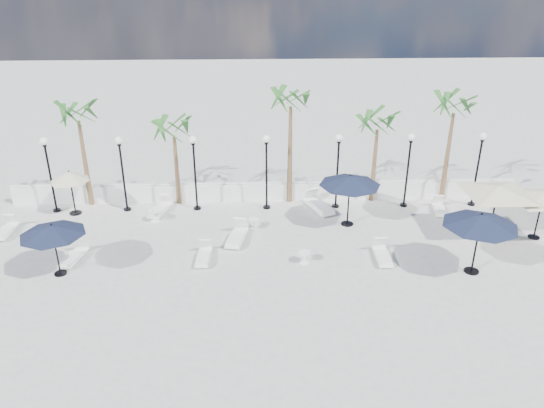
{
  "coord_description": "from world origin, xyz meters",
  "views": [
    {
      "loc": [
        -0.59,
        -17.73,
        11.49
      ],
      "look_at": [
        0.17,
        3.74,
        1.5
      ],
      "focal_mm": 35.0,
      "sensor_mm": 36.0,
      "label": 1
    }
  ],
  "objects_px": {
    "parasol_navy_left": "(52,230)",
    "parasol_cream_small": "(70,177)",
    "parasol_navy_mid": "(350,181)",
    "lounger_7": "(439,208)",
    "parasol_cream_sq_b": "(544,192)",
    "lounger_4": "(319,205)",
    "lounger_6": "(382,254)",
    "lounger_0": "(6,229)",
    "parasol_navy_right": "(481,220)",
    "lounger_5": "(237,235)",
    "lounger_2": "(160,208)",
    "parasol_cream_sq_a": "(499,186)",
    "lounger_1": "(74,255)",
    "lounger_3": "(204,255)"
  },
  "relations": [
    {
      "from": "lounger_5",
      "to": "parasol_cream_small",
      "type": "xyz_separation_m",
      "value": [
        -8.07,
        3.05,
        1.71
      ]
    },
    {
      "from": "parasol_navy_mid",
      "to": "parasol_cream_sq_a",
      "type": "bearing_deg",
      "value": -12.6
    },
    {
      "from": "lounger_3",
      "to": "parasol_cream_sq_b",
      "type": "height_order",
      "value": "parasol_cream_sq_b"
    },
    {
      "from": "parasol_cream_sq_b",
      "to": "parasol_cream_small",
      "type": "height_order",
      "value": "parasol_cream_sq_b"
    },
    {
      "from": "lounger_6",
      "to": "lounger_3",
      "type": "bearing_deg",
      "value": 179.38
    },
    {
      "from": "lounger_4",
      "to": "parasol_navy_right",
      "type": "height_order",
      "value": "parasol_navy_right"
    },
    {
      "from": "lounger_0",
      "to": "lounger_6",
      "type": "distance_m",
      "value": 16.96
    },
    {
      "from": "parasol_cream_sq_b",
      "to": "parasol_navy_right",
      "type": "bearing_deg",
      "value": -145.03
    },
    {
      "from": "parasol_navy_mid",
      "to": "parasol_cream_small",
      "type": "distance_m",
      "value": 13.36
    },
    {
      "from": "lounger_3",
      "to": "parasol_cream_sq_b",
      "type": "xyz_separation_m",
      "value": [
        14.77,
        1.39,
        2.03
      ]
    },
    {
      "from": "lounger_1",
      "to": "parasol_cream_sq_b",
      "type": "distance_m",
      "value": 20.33
    },
    {
      "from": "lounger_5",
      "to": "lounger_4",
      "type": "bearing_deg",
      "value": 49.61
    },
    {
      "from": "lounger_7",
      "to": "parasol_cream_small",
      "type": "xyz_separation_m",
      "value": [
        -18.06,
        0.44,
        1.75
      ]
    },
    {
      "from": "parasol_navy_mid",
      "to": "parasol_cream_sq_b",
      "type": "xyz_separation_m",
      "value": [
        8.23,
        -1.62,
        -0.01
      ]
    },
    {
      "from": "lounger_3",
      "to": "parasol_navy_right",
      "type": "distance_m",
      "value": 11.15
    },
    {
      "from": "lounger_3",
      "to": "lounger_1",
      "type": "bearing_deg",
      "value": -178.93
    },
    {
      "from": "lounger_1",
      "to": "parasol_navy_mid",
      "type": "xyz_separation_m",
      "value": [
        11.97,
        2.86,
        2.03
      ]
    },
    {
      "from": "parasol_cream_sq_a",
      "to": "lounger_0",
      "type": "bearing_deg",
      "value": 177.35
    },
    {
      "from": "lounger_2",
      "to": "lounger_7",
      "type": "bearing_deg",
      "value": 13.44
    },
    {
      "from": "lounger_0",
      "to": "lounger_3",
      "type": "xyz_separation_m",
      "value": [
        9.23,
        -2.63,
        -0.01
      ]
    },
    {
      "from": "parasol_cream_sq_b",
      "to": "parasol_cream_small",
      "type": "relative_size",
      "value": 2.11
    },
    {
      "from": "lounger_4",
      "to": "parasol_cream_small",
      "type": "height_order",
      "value": "parasol_cream_small"
    },
    {
      "from": "lounger_0",
      "to": "lounger_1",
      "type": "relative_size",
      "value": 0.96
    },
    {
      "from": "parasol_navy_right",
      "to": "parasol_cream_sq_a",
      "type": "height_order",
      "value": "parasol_cream_sq_a"
    },
    {
      "from": "parasol_navy_mid",
      "to": "parasol_cream_small",
      "type": "relative_size",
      "value": 1.25
    },
    {
      "from": "parasol_navy_mid",
      "to": "lounger_7",
      "type": "bearing_deg",
      "value": 14.18
    },
    {
      "from": "lounger_5",
      "to": "lounger_7",
      "type": "xyz_separation_m",
      "value": [
        10.0,
        2.6,
        -0.04
      ]
    },
    {
      "from": "parasol_navy_left",
      "to": "parasol_cream_small",
      "type": "xyz_separation_m",
      "value": [
        -1.05,
        5.58,
        -0.03
      ]
    },
    {
      "from": "lounger_2",
      "to": "lounger_5",
      "type": "relative_size",
      "value": 0.94
    },
    {
      "from": "lounger_7",
      "to": "parasol_cream_sq_b",
      "type": "bearing_deg",
      "value": -30.47
    },
    {
      "from": "lounger_4",
      "to": "lounger_0",
      "type": "bearing_deg",
      "value": 166.79
    },
    {
      "from": "parasol_cream_sq_b",
      "to": "parasol_cream_small",
      "type": "bearing_deg",
      "value": 171.32
    },
    {
      "from": "lounger_2",
      "to": "parasol_navy_mid",
      "type": "height_order",
      "value": "parasol_navy_mid"
    },
    {
      "from": "lounger_4",
      "to": "lounger_6",
      "type": "height_order",
      "value": "lounger_4"
    },
    {
      "from": "lounger_0",
      "to": "lounger_1",
      "type": "bearing_deg",
      "value": -33.01
    },
    {
      "from": "lounger_2",
      "to": "parasol_navy_right",
      "type": "bearing_deg",
      "value": -8.91
    },
    {
      "from": "parasol_navy_mid",
      "to": "parasol_cream_sq_b",
      "type": "distance_m",
      "value": 8.39
    },
    {
      "from": "parasol_navy_left",
      "to": "lounger_2",
      "type": "bearing_deg",
      "value": 60.43
    },
    {
      "from": "lounger_0",
      "to": "parasol_navy_right",
      "type": "distance_m",
      "value": 20.59
    },
    {
      "from": "lounger_5",
      "to": "parasol_navy_left",
      "type": "height_order",
      "value": "parasol_navy_left"
    },
    {
      "from": "lounger_2",
      "to": "lounger_3",
      "type": "distance_m",
      "value": 5.25
    },
    {
      "from": "parasol_navy_right",
      "to": "parasol_cream_sq_a",
      "type": "xyz_separation_m",
      "value": [
        1.94,
        2.95,
        0.15
      ]
    },
    {
      "from": "lounger_6",
      "to": "parasol_navy_left",
      "type": "bearing_deg",
      "value": -175.94
    },
    {
      "from": "lounger_2",
      "to": "parasol_navy_left",
      "type": "distance_m",
      "value": 6.57
    },
    {
      "from": "lounger_5",
      "to": "lounger_6",
      "type": "distance_m",
      "value": 6.4
    },
    {
      "from": "lounger_0",
      "to": "parasol_navy_mid",
      "type": "bearing_deg",
      "value": 1.39
    },
    {
      "from": "parasol_navy_mid",
      "to": "lounger_6",
      "type": "bearing_deg",
      "value": -73.71
    },
    {
      "from": "lounger_6",
      "to": "lounger_4",
      "type": "bearing_deg",
      "value": 114.32
    },
    {
      "from": "lounger_5",
      "to": "lounger_7",
      "type": "relative_size",
      "value": 1.23
    },
    {
      "from": "parasol_navy_mid",
      "to": "lounger_5",
      "type": "bearing_deg",
      "value": -165.02
    }
  ]
}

